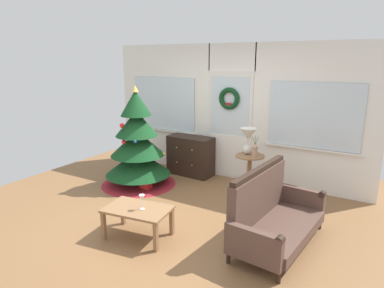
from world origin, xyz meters
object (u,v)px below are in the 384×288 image
(dresser_cabinet, at_px, (191,156))
(side_table, at_px, (249,167))
(christmas_tree, at_px, (137,149))
(gift_box, at_px, (146,186))
(coffee_table, at_px, (138,212))
(wine_glass, at_px, (142,199))
(settee_sofa, at_px, (271,214))
(table_lamp, at_px, (248,138))
(flower_vase, at_px, (255,150))

(dresser_cabinet, distance_m, side_table, 1.49)
(christmas_tree, distance_m, gift_box, 0.70)
(coffee_table, xyz_separation_m, wine_glass, (0.07, 0.01, 0.20))
(settee_sofa, bearing_deg, side_table, 121.89)
(table_lamp, bearing_deg, side_table, -33.69)
(side_table, relative_size, table_lamp, 1.63)
(side_table, distance_m, coffee_table, 2.15)
(side_table, xyz_separation_m, wine_glass, (-0.67, -2.00, 0.03))
(settee_sofa, xyz_separation_m, table_lamp, (-0.85, 1.30, 0.63))
(coffee_table, height_order, gift_box, coffee_table)
(table_lamp, relative_size, wine_glass, 2.26)
(settee_sofa, bearing_deg, gift_box, 166.94)
(dresser_cabinet, bearing_deg, coffee_table, -74.78)
(flower_vase, bearing_deg, wine_glass, -111.64)
(side_table, relative_size, flower_vase, 2.05)
(gift_box, bearing_deg, settee_sofa, -13.06)
(wine_glass, xyz_separation_m, gift_box, (-0.98, 1.31, -0.46))
(christmas_tree, distance_m, side_table, 2.04)
(dresser_cabinet, height_order, wine_glass, dresser_cabinet)
(flower_vase, distance_m, gift_box, 2.01)
(wine_glass, bearing_deg, side_table, 71.48)
(settee_sofa, bearing_deg, dresser_cabinet, 142.15)
(christmas_tree, relative_size, wine_glass, 9.37)
(settee_sofa, bearing_deg, table_lamp, 122.99)
(gift_box, bearing_deg, wine_glass, -53.02)
(side_table, bearing_deg, table_lamp, 146.31)
(dresser_cabinet, bearing_deg, side_table, -17.50)
(flower_vase, bearing_deg, coffee_table, -113.36)
(dresser_cabinet, distance_m, wine_glass, 2.56)
(flower_vase, bearing_deg, table_lamp, 147.99)
(table_lamp, bearing_deg, settee_sofa, -57.01)
(dresser_cabinet, relative_size, coffee_table, 1.02)
(coffee_table, distance_m, gift_box, 1.62)
(settee_sofa, relative_size, side_table, 2.24)
(dresser_cabinet, relative_size, gift_box, 5.40)
(dresser_cabinet, xyz_separation_m, side_table, (1.41, -0.45, 0.12))
(wine_glass, relative_size, gift_box, 1.14)
(christmas_tree, bearing_deg, wine_glass, -48.99)
(flower_vase, bearing_deg, dresser_cabinet, 161.53)
(flower_vase, relative_size, wine_glass, 1.79)
(dresser_cabinet, distance_m, coffee_table, 2.55)
(flower_vase, height_order, coffee_table, flower_vase)
(settee_sofa, relative_size, gift_box, 9.46)
(flower_vase, xyz_separation_m, coffee_table, (-0.84, -1.95, -0.49))
(side_table, xyz_separation_m, flower_vase, (0.10, -0.06, 0.33))
(wine_glass, bearing_deg, dresser_cabinet, 106.84)
(side_table, relative_size, gift_box, 4.22)
(gift_box, bearing_deg, dresser_cabinet, 77.96)
(table_lamp, height_order, gift_box, table_lamp)
(christmas_tree, height_order, settee_sofa, christmas_tree)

